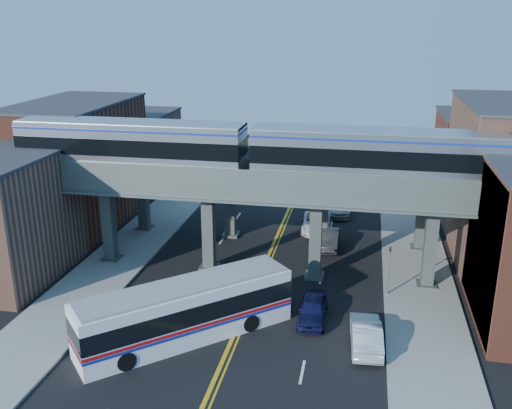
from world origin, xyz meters
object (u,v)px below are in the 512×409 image
Objects in this scene: car_lane_c at (316,223)px; car_lane_d at (339,206)px; transit_bus at (186,312)px; transit_train at (376,155)px; car_parked_curb at (366,334)px; stop_sign at (252,280)px; traffic_signal at (389,265)px; car_lane_a at (313,309)px; car_lane_b at (329,239)px.

car_lane_d is at bearing 68.60° from car_lane_c.
car_lane_c is at bearing 30.89° from transit_bus.
transit_train is 10.65× the size of car_parked_curb.
stop_sign is 0.49× the size of car_lane_d.
traffic_signal is at bearing -77.44° from car_lane_d.
transit_bus is 8.07m from car_lane_a.
stop_sign is 20.51m from car_lane_d.
car_lane_a is (4.17, -1.27, -1.02)m from stop_sign.
transit_bus is (-3.01, -4.82, -0.02)m from stop_sign.
car_lane_c is 0.99× the size of car_lane_d.
transit_train reaches higher than traffic_signal.
car_lane_a is at bearing -40.06° from car_parked_curb.
car_lane_b is at bearing 119.71° from traffic_signal.
transit_train is at bearing -94.37° from car_parked_curb.
car_lane_c is at bearing -80.05° from car_parked_curb.
transit_bus is (-11.91, -7.82, -0.56)m from traffic_signal.
car_lane_c is 1.08× the size of car_parked_curb.
stop_sign reaches higher than car_lane_b.
transit_bus is at bearing 2.00° from car_parked_curb.
car_lane_c is at bearing 110.25° from car_lane_b.
transit_train reaches higher than car_parked_curb.
traffic_signal is 0.77× the size of car_lane_d.
car_lane_d is (-4.20, 16.94, -1.53)m from traffic_signal.
car_parked_curb is at bearing -90.32° from transit_train.
car_lane_b is (7.37, 15.78, -1.01)m from transit_bus.
car_lane_b is at bearing 68.32° from stop_sign.
car_parked_curb is at bearing -84.56° from car_lane_d.
traffic_signal is at bearing 18.63° from stop_sign.
car_lane_d is at bearing 87.28° from car_lane_b.
transit_bus reaches higher than car_lane_a.
car_parked_curb is (2.82, -23.65, 0.03)m from car_lane_d.
transit_bus reaches higher than stop_sign.
transit_bus is at bearing -137.13° from transit_train.
transit_bus reaches higher than car_lane_c.
transit_train is 16.37m from transit_bus.
transit_train is 12.28m from car_parked_curb.
stop_sign reaches higher than car_parked_curb.
transit_bus is 10.63m from car_parked_curb.
transit_bus is at bearing -108.65° from car_lane_d.
car_lane_d is at bearing 30.51° from transit_bus.
car_lane_a is 16.04m from car_lane_c.
traffic_signal is at bearing -8.91° from transit_bus.
stop_sign is 15.04m from car_lane_c.
car_lane_a is 0.82× the size of car_lane_d.
traffic_signal is 9.30m from car_lane_b.
transit_train is at bearing -62.20° from car_lane_b.
car_parked_curb is at bearing -78.69° from car_lane_c.
transit_train reaches higher than transit_bus.
car_lane_a is at bearing -88.24° from car_lane_c.
car_lane_a is at bearing -91.40° from car_lane_b.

